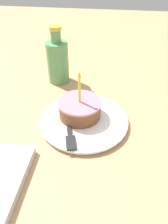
% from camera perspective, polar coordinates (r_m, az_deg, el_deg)
% --- Properties ---
extents(ground_plane, '(2.40, 2.40, 0.04)m').
position_cam_1_polar(ground_plane, '(0.63, 0.91, -3.52)').
color(ground_plane, tan).
rests_on(ground_plane, ground).
extents(plate, '(0.24, 0.24, 0.02)m').
position_cam_1_polar(plate, '(0.60, 0.00, -2.26)').
color(plate, white).
rests_on(plate, ground_plane).
extents(cake_slice, '(0.12, 0.12, 0.13)m').
position_cam_1_polar(cake_slice, '(0.59, -1.16, 0.73)').
color(cake_slice, brown).
rests_on(cake_slice, plate).
extents(fork, '(0.17, 0.06, 0.00)m').
position_cam_1_polar(fork, '(0.56, -3.90, -4.33)').
color(fork, '#262626').
rests_on(fork, plate).
extents(bottle, '(0.07, 0.07, 0.19)m').
position_cam_1_polar(bottle, '(0.76, -6.88, 13.21)').
color(bottle, '#599959').
rests_on(bottle, ground_plane).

